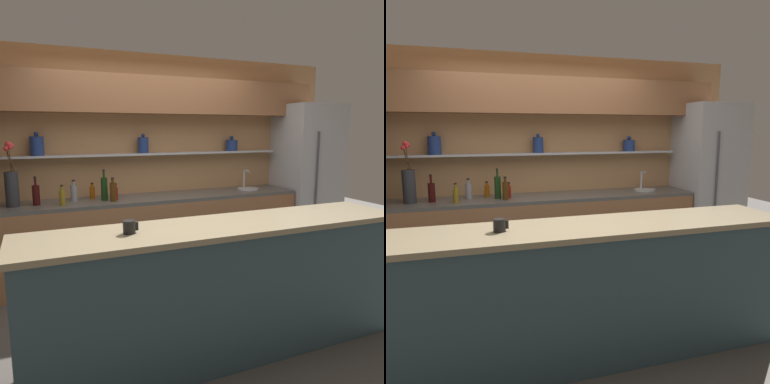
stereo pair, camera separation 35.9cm
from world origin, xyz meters
The scene contains 15 objects.
ground_plane centered at (0.00, 0.00, 0.00)m, with size 12.00×12.00×0.00m, color #4C4742.
back_wall_unit centered at (0.00, 1.53, 1.55)m, with size 5.20×0.44×2.60m.
back_counter_unit centered at (-0.02, 1.24, 0.46)m, with size 3.70×0.62×0.92m.
island_counter centered at (0.00, -0.58, 0.51)m, with size 2.95×0.61×1.02m.
refrigerator centered at (2.22, 1.20, 1.02)m, with size 0.75×0.73×2.03m.
flower_vase centered at (-1.48, 1.23, 1.13)m, with size 0.13×0.16×0.67m.
sink_fixture centered at (1.31, 1.25, 0.95)m, with size 0.28×0.28×0.25m.
bottle_sauce_0 centered at (-0.67, 1.37, 1.00)m, with size 0.06×0.06×0.18m.
bottle_spirit_1 centered at (-0.88, 1.30, 1.01)m, with size 0.07×0.07×0.23m.
bottle_sauce_2 centered at (-0.43, 1.22, 1.00)m, with size 0.05×0.05×0.18m.
bottle_wine_3 centered at (-1.26, 1.22, 1.03)m, with size 0.07×0.07×0.30m.
bottle_spirit_4 centered at (-0.48, 1.12, 1.03)m, with size 0.06×0.06×0.26m.
bottle_oil_5 centered at (-1.01, 1.11, 1.00)m, with size 0.06×0.06×0.21m.
bottle_wine_6 centered at (-0.56, 1.23, 1.05)m, with size 0.07×0.07×0.35m.
coffee_mug centered at (-0.71, -0.57, 1.06)m, with size 0.10×0.08×0.09m.
Camera 2 is at (-0.93, -3.06, 1.70)m, focal length 35.00 mm.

